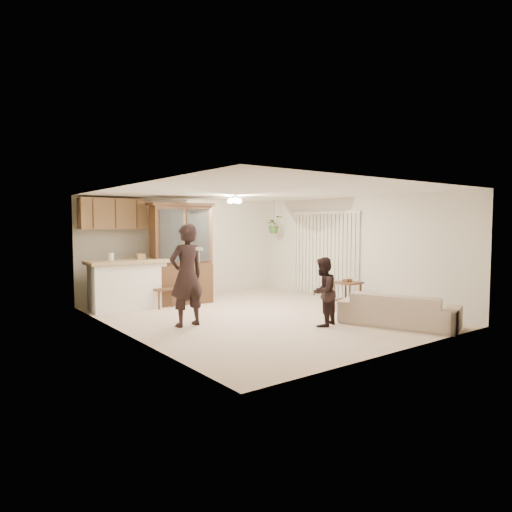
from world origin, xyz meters
TOP-DOWN VIEW (x-y plane):
  - floor at (0.00, 0.00)m, footprint 6.50×6.50m
  - ceiling at (0.00, 0.00)m, footprint 5.50×6.50m
  - wall_back at (0.00, 3.25)m, footprint 5.50×0.02m
  - wall_front at (0.00, -3.25)m, footprint 5.50×0.02m
  - wall_left at (-2.75, 0.00)m, footprint 0.02×6.50m
  - wall_right at (2.75, 0.00)m, footprint 0.02×6.50m
  - breakfast_bar at (-1.85, 2.35)m, footprint 1.60×0.55m
  - bar_top at (-1.85, 2.35)m, footprint 1.75×0.70m
  - upper_cabinets at (-1.90, 3.07)m, footprint 1.50×0.34m
  - vertical_blinds at (2.71, 0.90)m, footprint 0.06×2.30m
  - ceiling_fixture at (0.20, 1.20)m, footprint 0.36×0.36m
  - hanging_plant at (2.30, 2.40)m, footprint 0.43×0.37m
  - plant_cord at (2.30, 2.40)m, footprint 0.01×0.01m
  - sofa at (1.50, -2.21)m, footprint 1.37×2.01m
  - adult at (-1.62, 0.09)m, footprint 0.68×0.47m
  - child at (0.37, -1.39)m, footprint 0.79×0.71m
  - china_hutch at (-0.58, 2.28)m, footprint 1.55×0.74m
  - side_table at (2.17, -0.38)m, footprint 0.57×0.57m
  - chair_bar at (-1.18, 2.10)m, footprint 0.47×0.47m
  - chair_hutch_left at (0.29, 2.93)m, footprint 0.56×0.56m
  - chair_hutch_right at (0.04, 2.94)m, footprint 0.53×0.53m
  - controller_adult at (-1.60, -0.35)m, footprint 0.06×0.16m
  - controller_child at (0.47, -1.67)m, footprint 0.07×0.11m

SIDE VIEW (x-z plane):
  - floor at x=0.00m, z-range 0.00..0.00m
  - chair_hutch_left at x=0.29m, z-range -0.20..0.72m
  - chair_bar at x=-1.18m, z-range -0.21..0.74m
  - side_table at x=2.17m, z-range -0.02..0.62m
  - chair_hutch_right at x=0.04m, z-range -0.26..0.93m
  - sofa at x=1.50m, z-range 0.00..0.73m
  - breakfast_bar at x=-1.85m, z-range 0.00..1.00m
  - child at x=0.37m, z-range 0.00..1.35m
  - controller_child at x=0.47m, z-range 0.76..0.79m
  - adult at x=-1.62m, z-range 0.00..1.80m
  - bar_top at x=-1.85m, z-range 1.01..1.09m
  - vertical_blinds at x=2.71m, z-range 0.05..2.15m
  - china_hutch at x=-0.58m, z-range -0.01..2.33m
  - wall_back at x=0.00m, z-range 0.00..2.50m
  - wall_front at x=0.00m, z-range 0.00..2.50m
  - wall_left at x=-2.75m, z-range 0.00..2.50m
  - wall_right at x=2.75m, z-range 0.00..2.50m
  - controller_adult at x=-1.60m, z-range 1.41..1.46m
  - hanging_plant at x=2.30m, z-range 1.61..2.09m
  - upper_cabinets at x=-1.90m, z-range 1.75..2.45m
  - plant_cord at x=2.30m, z-range 1.85..2.50m
  - ceiling_fixture at x=0.20m, z-range 2.30..2.50m
  - ceiling at x=0.00m, z-range 2.49..2.51m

